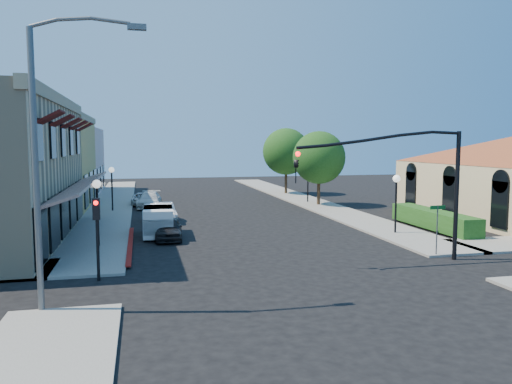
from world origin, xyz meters
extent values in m
plane|color=black|center=(0.00, 0.00, 0.00)|extent=(120.00, 120.00, 0.00)
cube|color=gray|center=(-8.75, 27.00, 0.06)|extent=(3.50, 50.00, 0.12)
cube|color=gray|center=(8.75, 27.00, 0.06)|extent=(3.50, 50.00, 0.12)
cube|color=maroon|center=(-6.90, 8.00, 0.00)|extent=(0.25, 10.00, 0.06)
cube|color=tan|center=(-10.65, 11.00, 7.80)|extent=(0.50, 18.20, 0.60)
cube|color=#561416|center=(-9.60, 11.00, 3.05)|extent=(1.75, 17.00, 0.67)
cube|color=#430F0D|center=(-9.95, 4.00, 6.55)|extent=(1.02, 1.50, 0.60)
cube|color=#430F0D|center=(-9.95, 7.40, 6.55)|extent=(1.02, 1.50, 0.60)
cube|color=#430F0D|center=(-9.95, 10.80, 6.55)|extent=(1.02, 1.50, 0.60)
cube|color=#430F0D|center=(-9.95, 14.20, 6.55)|extent=(1.02, 1.50, 0.60)
cube|color=#430F0D|center=(-9.95, 17.60, 6.55)|extent=(1.02, 1.50, 0.60)
cube|color=black|center=(-10.45, 3.50, 1.60)|extent=(0.12, 2.60, 2.60)
cube|color=black|center=(-10.45, 6.90, 1.60)|extent=(0.12, 2.60, 2.60)
cube|color=black|center=(-10.45, 10.30, 1.60)|extent=(0.12, 2.60, 2.60)
cube|color=black|center=(-10.45, 13.70, 1.60)|extent=(0.12, 2.60, 2.60)
cube|color=black|center=(-10.45, 17.10, 1.60)|extent=(0.12, 2.60, 2.60)
cube|color=tan|center=(-15.50, 26.00, 3.80)|extent=(10.00, 12.00, 7.60)
cube|color=beige|center=(-15.50, 38.00, 3.50)|extent=(10.00, 12.00, 7.00)
cube|color=black|center=(14.45, 6.50, 1.80)|extent=(0.12, 1.40, 2.80)
cube|color=black|center=(14.45, 11.50, 1.80)|extent=(0.12, 1.40, 2.80)
cube|color=black|center=(14.45, 16.50, 1.80)|extent=(0.12, 1.40, 2.80)
cube|color=#1D4915|center=(11.70, 9.00, 0.00)|extent=(1.40, 8.00, 1.10)
cylinder|color=#312313|center=(8.80, 22.00, 1.05)|extent=(0.28, 0.28, 2.10)
sphere|color=#1D4915|center=(8.80, 22.00, 4.20)|extent=(4.56, 4.56, 4.56)
cylinder|color=#312313|center=(8.80, 32.00, 1.14)|extent=(0.28, 0.28, 2.27)
sphere|color=#1D4915|center=(8.80, 32.00, 4.55)|extent=(4.94, 4.94, 4.94)
cylinder|color=black|center=(8.00, 1.50, 3.00)|extent=(0.20, 0.20, 6.00)
cylinder|color=black|center=(4.10, 1.50, 5.60)|extent=(7.80, 0.14, 0.14)
imported|color=black|center=(0.20, 1.50, 4.70)|extent=(0.20, 0.16, 1.00)
sphere|color=#FF0C0C|center=(0.20, 1.32, 5.00)|extent=(0.22, 0.22, 0.22)
cylinder|color=black|center=(-8.00, 1.50, 1.50)|extent=(0.12, 0.12, 3.00)
cube|color=black|center=(-8.00, 1.35, 2.90)|extent=(0.28, 0.22, 0.85)
sphere|color=#FF0C0C|center=(-8.00, 1.23, 3.15)|extent=(0.18, 0.18, 0.18)
cylinder|color=#595B5E|center=(-9.50, -2.00, 4.50)|extent=(0.20, 0.20, 9.00)
cylinder|color=#595B5E|center=(-8.00, -2.00, 9.25)|extent=(3.00, 0.12, 0.12)
cube|color=#595B5E|center=(-6.30, -2.00, 9.15)|extent=(0.60, 0.25, 0.18)
cylinder|color=#595B5E|center=(7.50, 2.20, 1.25)|extent=(0.06, 0.06, 2.50)
cube|color=#0C591E|center=(7.50, 2.20, 2.40)|extent=(0.80, 0.04, 0.18)
cylinder|color=black|center=(-8.50, 8.00, 1.60)|extent=(0.12, 0.12, 3.20)
sphere|color=white|center=(-8.50, 8.00, 3.35)|extent=(0.44, 0.44, 0.44)
cylinder|color=black|center=(-8.50, 22.00, 1.60)|extent=(0.12, 0.12, 3.20)
sphere|color=white|center=(-8.50, 22.00, 3.35)|extent=(0.44, 0.44, 0.44)
cylinder|color=black|center=(8.50, 8.00, 1.60)|extent=(0.12, 0.12, 3.20)
sphere|color=white|center=(8.50, 8.00, 3.35)|extent=(0.44, 0.44, 0.44)
cylinder|color=black|center=(8.50, 24.00, 1.60)|extent=(0.12, 0.12, 3.20)
sphere|color=white|center=(8.50, 24.00, 3.35)|extent=(0.44, 0.44, 0.44)
cube|color=white|center=(-5.33, 10.72, 0.92)|extent=(1.80, 3.90, 1.57)
cube|color=white|center=(-5.40, 9.06, 0.83)|extent=(1.63, 0.58, 0.87)
cube|color=black|center=(-5.38, 9.37, 1.26)|extent=(1.48, 0.14, 0.78)
cube|color=black|center=(-5.32, 10.98, 1.31)|extent=(1.76, 2.33, 0.78)
cylinder|color=black|center=(-6.12, 9.44, 0.29)|extent=(0.24, 0.58, 0.58)
cylinder|color=black|center=(-6.02, 12.05, 0.29)|extent=(0.24, 0.58, 0.58)
cylinder|color=black|center=(-4.64, 9.39, 0.29)|extent=(0.24, 0.58, 0.58)
cylinder|color=black|center=(-4.54, 12.00, 0.29)|extent=(0.24, 0.58, 0.58)
imported|color=black|center=(-4.80, 9.50, 0.63)|extent=(1.72, 3.77, 1.25)
imported|color=#B5B8BB|center=(-4.80, 16.03, 0.66)|extent=(1.76, 4.10, 1.31)
imported|color=silver|center=(-5.60, 24.07, 0.66)|extent=(2.33, 4.69, 1.31)
imported|color=#B7B9BD|center=(-6.20, 26.00, 0.53)|extent=(1.91, 3.88, 1.06)
camera|label=1|loc=(-6.30, -18.80, 5.47)|focal=35.00mm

